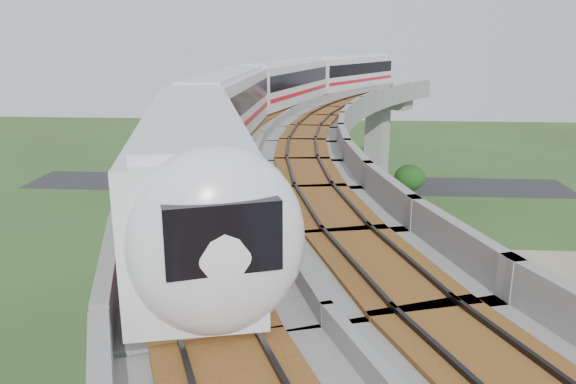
% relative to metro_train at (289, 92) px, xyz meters
% --- Properties ---
extents(ground, '(160.00, 160.00, 0.00)m').
position_rel_metro_train_xyz_m(ground, '(-0.86, -7.78, -12.31)').
color(ground, '#2E4B1E').
rests_on(ground, ground).
extents(dirt_lot, '(18.00, 26.00, 0.04)m').
position_rel_metro_train_xyz_m(dirt_lot, '(13.14, -9.78, -12.29)').
color(dirt_lot, gray).
rests_on(dirt_lot, ground).
extents(asphalt_road, '(60.00, 8.00, 0.03)m').
position_rel_metro_train_xyz_m(asphalt_road, '(-0.86, 22.22, -12.29)').
color(asphalt_road, '#232326').
rests_on(asphalt_road, ground).
extents(viaduct, '(19.58, 73.98, 11.40)m').
position_rel_metro_train_xyz_m(viaduct, '(2.99, -7.78, -3.26)').
color(viaduct, '#99968E').
rests_on(viaduct, ground).
extents(metro_train, '(14.63, 60.78, 3.64)m').
position_rel_metro_train_xyz_m(metro_train, '(0.00, 0.00, 0.00)').
color(metro_train, silver).
rests_on(metro_train, ground).
extents(fence, '(3.87, 38.73, 1.50)m').
position_rel_metro_train_xyz_m(fence, '(8.90, -7.78, -11.56)').
color(fence, '#2D382D').
rests_on(fence, ground).
extents(tree_0, '(3.03, 3.03, 3.82)m').
position_rel_metro_train_xyz_m(tree_0, '(10.88, 15.82, -9.78)').
color(tree_0, '#382314').
rests_on(tree_0, ground).
extents(tree_1, '(2.26, 2.26, 2.65)m').
position_rel_metro_train_xyz_m(tree_1, '(7.66, 9.29, -10.63)').
color(tree_1, '#382314').
rests_on(tree_1, ground).
extents(tree_2, '(2.70, 2.70, 2.86)m').
position_rel_metro_train_xyz_m(tree_2, '(7.17, 3.47, -10.59)').
color(tree_2, '#382314').
rests_on(tree_2, ground).
extents(tree_3, '(2.73, 2.73, 3.66)m').
position_rel_metro_train_xyz_m(tree_3, '(5.19, -1.87, -9.82)').
color(tree_3, '#382314').
rests_on(tree_3, ground).
extents(tree_4, '(3.18, 3.18, 3.85)m').
position_rel_metro_train_xyz_m(tree_4, '(5.28, -9.79, -9.81)').
color(tree_4, '#382314').
rests_on(tree_4, ground).
extents(tree_5, '(2.57, 2.57, 3.05)m').
position_rel_metro_train_xyz_m(tree_5, '(6.66, -14.54, -10.35)').
color(tree_5, '#382314').
rests_on(tree_5, ground).
extents(car_white, '(1.77, 3.44, 1.12)m').
position_rel_metro_train_xyz_m(car_white, '(8.64, -15.56, -11.71)').
color(car_white, silver).
rests_on(car_white, dirt_lot).
extents(car_red, '(3.79, 3.82, 1.32)m').
position_rel_metro_train_xyz_m(car_red, '(12.42, -13.52, -11.61)').
color(car_red, '#9C2A0E').
rests_on(car_red, dirt_lot).
extents(car_dark, '(4.02, 2.01, 1.12)m').
position_rel_metro_train_xyz_m(car_dark, '(12.13, -1.86, -11.71)').
color(car_dark, black).
rests_on(car_dark, dirt_lot).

